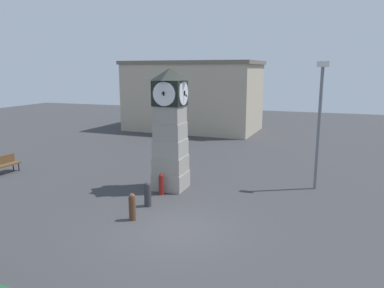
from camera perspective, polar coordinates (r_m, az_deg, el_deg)
ground_plane at (r=12.91m, az=-2.20°, el=-12.83°), size 75.71×75.71×0.00m
clock_tower at (r=16.42m, az=-3.32°, el=1.94°), size 1.65×1.64×5.33m
bollard_near_tower at (r=16.11m, az=-4.69°, el=-6.09°), size 0.23×0.23×0.93m
bollard_mid_row at (r=14.83m, az=-6.76°, el=-7.57°), size 0.28×0.28×0.99m
bollard_far_row at (r=13.60m, az=-9.09°, el=-9.39°), size 0.25×0.25×0.99m
bench at (r=21.51m, az=-26.73°, el=-2.68°), size 0.63×1.63×0.90m
street_lamp_near_road at (r=17.18m, az=18.86°, el=4.07°), size 0.50×0.24×5.62m
warehouse_blue_far at (r=32.95m, az=0.15°, el=7.36°), size 11.69×6.75×5.96m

